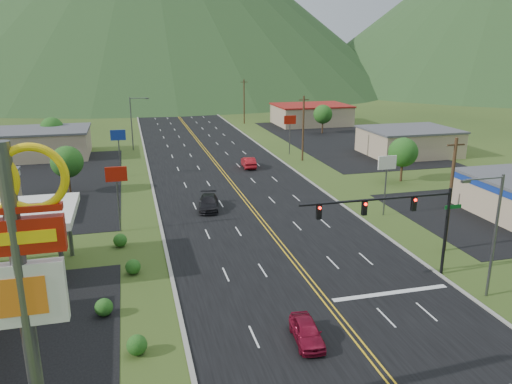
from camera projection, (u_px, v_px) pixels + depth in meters
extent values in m
cylinder|color=#59595E|center=(27.00, 317.00, 19.59)|extent=(0.60, 0.60, 14.00)
cube|color=white|center=(23.00, 294.00, 19.31)|extent=(3.20, 0.50, 2.60)
cube|color=orange|center=(23.00, 294.00, 19.31)|extent=(1.80, 0.55, 1.60)
cube|color=#AA1609|center=(15.00, 236.00, 18.63)|extent=(3.60, 0.50, 1.40)
cube|color=yellow|center=(15.00, 236.00, 18.63)|extent=(3.00, 0.55, 0.50)
cube|color=#AA1609|center=(11.00, 210.00, 18.34)|extent=(3.60, 0.45, 0.25)
torus|color=yellow|center=(32.00, 178.00, 18.22)|extent=(2.62, 0.32, 2.62)
cylinder|color=black|center=(446.00, 232.00, 38.32)|extent=(0.24, 0.24, 7.00)
cylinder|color=black|center=(378.00, 199.00, 36.01)|extent=(12.00, 0.18, 0.18)
cube|color=#0C591E|center=(453.00, 207.00, 37.85)|extent=(1.40, 0.06, 0.30)
cube|color=black|center=(414.00, 204.00, 36.89)|extent=(0.35, 0.28, 1.05)
sphere|color=#FF0C05|center=(416.00, 200.00, 36.63)|extent=(0.22, 0.22, 0.22)
cube|color=black|center=(364.00, 208.00, 35.94)|extent=(0.35, 0.28, 1.05)
sphere|color=#FF0C05|center=(366.00, 204.00, 35.67)|extent=(0.22, 0.22, 0.22)
cube|color=black|center=(319.00, 212.00, 35.10)|extent=(0.35, 0.28, 1.05)
sphere|color=#FF0C05|center=(320.00, 208.00, 34.83)|extent=(0.22, 0.22, 0.22)
cylinder|color=#59595E|center=(495.00, 237.00, 34.56)|extent=(0.20, 0.20, 9.00)
cylinder|color=#59595E|center=(485.00, 179.00, 33.00)|extent=(2.88, 0.12, 0.12)
cube|color=#59595E|center=(466.00, 181.00, 32.69)|extent=(0.60, 0.25, 0.18)
cylinder|color=#59595E|center=(132.00, 124.00, 84.68)|extent=(0.20, 0.20, 9.00)
cylinder|color=#59595E|center=(139.00, 98.00, 83.81)|extent=(2.88, 0.12, 0.12)
cube|color=#59595E|center=(147.00, 99.00, 84.18)|extent=(0.60, 0.25, 0.18)
cube|color=white|center=(6.00, 215.00, 37.54)|extent=(10.00, 8.00, 0.60)
cylinder|color=#59595E|center=(61.00, 256.00, 36.41)|extent=(0.36, 0.36, 5.00)
cylinder|color=#59595E|center=(69.00, 228.00, 41.99)|extent=(0.36, 0.36, 5.00)
cube|color=tan|center=(30.00, 145.00, 79.66)|extent=(18.00, 11.00, 4.20)
cube|color=#4C4C51|center=(28.00, 131.00, 79.03)|extent=(18.40, 11.40, 0.30)
cube|color=tan|center=(409.00, 142.00, 81.99)|extent=(14.00, 11.00, 4.00)
cube|color=#4C4C51|center=(410.00, 129.00, 81.38)|extent=(14.40, 11.40, 0.30)
cube|color=tan|center=(311.00, 115.00, 113.52)|extent=(16.00, 12.00, 4.20)
cube|color=maroon|center=(311.00, 105.00, 112.89)|extent=(16.40, 12.40, 0.30)
cylinder|color=#59595E|center=(119.00, 207.00, 47.59)|extent=(0.16, 0.16, 5.00)
cube|color=#AA1609|center=(116.00, 174.00, 46.69)|extent=(2.00, 0.18, 1.40)
cylinder|color=#59595E|center=(120.00, 158.00, 68.04)|extent=(0.16, 0.16, 5.00)
cube|color=navy|center=(118.00, 135.00, 67.13)|extent=(2.00, 0.18, 1.40)
cylinder|color=#59595E|center=(385.00, 192.00, 52.21)|extent=(0.16, 0.16, 5.00)
cube|color=white|center=(387.00, 163.00, 51.31)|extent=(2.00, 0.18, 1.40)
cylinder|color=#59595E|center=(290.00, 139.00, 81.94)|extent=(0.16, 0.16, 5.00)
cube|color=#AA1609|center=(290.00, 120.00, 81.04)|extent=(2.00, 0.18, 1.40)
cylinder|color=#382314|center=(69.00, 181.00, 60.38)|extent=(0.30, 0.30, 3.00)
sphere|color=#175119|center=(67.00, 162.00, 59.70)|extent=(3.84, 3.84, 3.84)
cylinder|color=#382314|center=(54.00, 143.00, 84.26)|extent=(0.30, 0.30, 3.00)
sphere|color=#175119|center=(52.00, 129.00, 83.59)|extent=(3.84, 3.84, 3.84)
cylinder|color=#382314|center=(402.00, 170.00, 65.79)|extent=(0.30, 0.30, 3.00)
sphere|color=#175119|center=(403.00, 152.00, 65.12)|extent=(3.84, 3.84, 3.84)
cylinder|color=#382314|center=(322.00, 126.00, 102.06)|extent=(0.30, 0.30, 3.00)
sphere|color=#175119|center=(323.00, 114.00, 101.39)|extent=(3.84, 3.84, 3.84)
cylinder|color=#382314|center=(450.00, 196.00, 42.33)|extent=(0.28, 0.28, 10.00)
cube|color=#382314|center=(456.00, 145.00, 41.09)|extent=(1.60, 0.12, 0.12)
cylinder|color=#382314|center=(303.00, 129.00, 76.71)|extent=(0.28, 0.28, 10.00)
cube|color=#382314|center=(304.00, 100.00, 75.47)|extent=(1.60, 0.12, 0.12)
cylinder|color=#382314|center=(244.00, 102.00, 113.88)|extent=(0.28, 0.28, 10.00)
cube|color=#382314|center=(244.00, 82.00, 112.64)|extent=(1.60, 0.12, 0.12)
cylinder|color=#382314|center=(214.00, 88.00, 151.04)|extent=(0.28, 0.28, 10.00)
cube|color=#382314|center=(214.00, 73.00, 149.80)|extent=(1.60, 0.12, 0.12)
cone|color=#21401D|center=(506.00, 3.00, 213.06)|extent=(180.00, 180.00, 70.00)
imported|color=maroon|center=(307.00, 332.00, 30.04)|extent=(1.92, 4.05, 1.34)
imported|color=black|center=(209.00, 203.00, 54.44)|extent=(2.87, 5.34, 1.47)
imported|color=#A01119|center=(249.00, 162.00, 73.28)|extent=(1.99, 4.82, 1.55)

